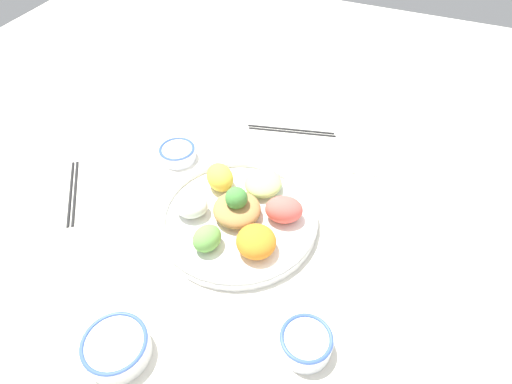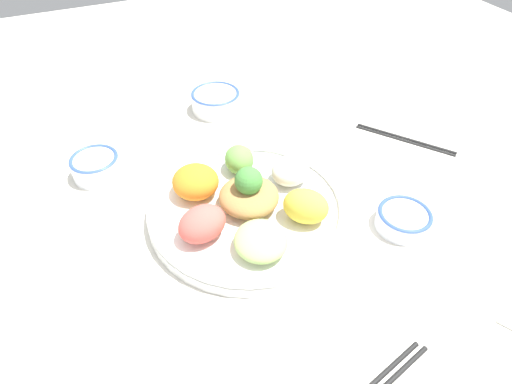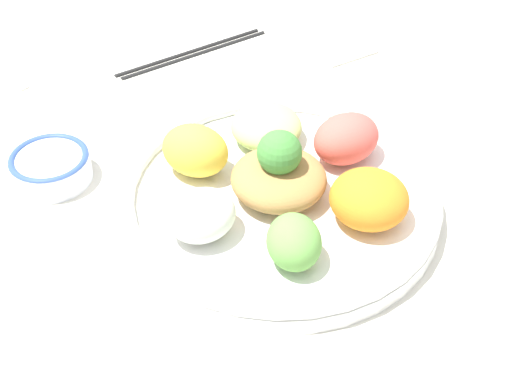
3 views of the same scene
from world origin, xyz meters
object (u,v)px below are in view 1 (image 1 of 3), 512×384
object	(u,v)px
sauce_bowl_red	(116,347)
rice_bowl_blue	(177,152)
salad_platter	(238,214)
chopsticks_pair_far	(73,192)
serving_spoon_extra	(210,113)
sauce_bowl_dark	(306,342)
chopsticks_pair_near	(291,130)
serving_spoon_main	(379,175)

from	to	relation	value
sauce_bowl_red	rice_bowl_blue	size ratio (longest dim) A/B	1.24
salad_platter	chopsticks_pair_far	world-z (taller)	salad_platter
rice_bowl_blue	serving_spoon_extra	size ratio (longest dim) A/B	0.70
rice_bowl_blue	sauce_bowl_dark	xyz separation A→B (m)	(-0.35, -0.45, 0.01)
serving_spoon_extra	sauce_bowl_dark	bearing A→B (deg)	-168.33
salad_platter	chopsticks_pair_near	bearing A→B (deg)	0.18
sauce_bowl_red	sauce_bowl_dark	distance (m)	0.32
chopsticks_pair_far	sauce_bowl_dark	bearing A→B (deg)	40.48
sauce_bowl_red	serving_spoon_extra	size ratio (longest dim) A/B	0.87
sauce_bowl_red	chopsticks_pair_near	size ratio (longest dim) A/B	0.48
serving_spoon_main	serving_spoon_extra	size ratio (longest dim) A/B	1.02
sauce_bowl_dark	chopsticks_pair_near	bearing A→B (deg)	21.66
sauce_bowl_red	serving_spoon_main	size ratio (longest dim) A/B	0.85
chopsticks_pair_near	serving_spoon_extra	bearing A→B (deg)	170.26
rice_bowl_blue	sauce_bowl_red	bearing A→B (deg)	-161.70
serving_spoon_extra	sauce_bowl_red	bearing A→B (deg)	165.63
rice_bowl_blue	sauce_bowl_dark	world-z (taller)	sauce_bowl_dark
sauce_bowl_red	chopsticks_pair_near	distance (m)	0.69
sauce_bowl_dark	chopsticks_pair_far	world-z (taller)	sauce_bowl_dark
rice_bowl_blue	chopsticks_pair_near	distance (m)	0.31
serving_spoon_extra	salad_platter	bearing A→B (deg)	-172.83
salad_platter	rice_bowl_blue	world-z (taller)	salad_platter
sauce_bowl_dark	serving_spoon_extra	bearing A→B (deg)	39.96
sauce_bowl_red	serving_spoon_extra	world-z (taller)	sauce_bowl_red
sauce_bowl_dark	serving_spoon_main	xyz separation A→B (m)	(0.48, -0.03, -0.02)
rice_bowl_blue	serving_spoon_main	world-z (taller)	rice_bowl_blue
sauce_bowl_dark	chopsticks_pair_near	world-z (taller)	sauce_bowl_dark
sauce_bowl_red	chopsticks_pair_far	xyz separation A→B (m)	(0.28, 0.32, -0.02)
rice_bowl_blue	serving_spoon_extra	bearing A→B (deg)	2.71
serving_spoon_main	serving_spoon_extra	world-z (taller)	same
rice_bowl_blue	chopsticks_pair_far	size ratio (longest dim) A/B	0.49
chopsticks_pair_far	serving_spoon_main	xyz separation A→B (m)	(0.33, -0.65, -0.00)
chopsticks_pair_far	serving_spoon_main	distance (m)	0.73
serving_spoon_extra	serving_spoon_main	bearing A→B (deg)	-126.08
salad_platter	sauce_bowl_red	bearing A→B (deg)	168.88
sauce_bowl_red	chopsticks_pair_near	bearing A→B (deg)	-5.52
salad_platter	chopsticks_pair_far	size ratio (longest dim) A/B	1.91
sauce_bowl_red	serving_spoon_main	bearing A→B (deg)	-27.99
sauce_bowl_dark	serving_spoon_extra	distance (m)	0.71
chopsticks_pair_far	serving_spoon_main	bearing A→B (deg)	81.02
sauce_bowl_red	sauce_bowl_dark	xyz separation A→B (m)	(0.13, -0.29, -0.00)
salad_platter	serving_spoon_extra	distance (m)	0.41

